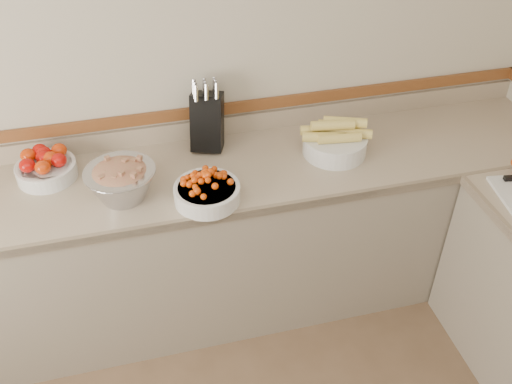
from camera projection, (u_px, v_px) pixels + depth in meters
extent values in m
plane|color=beige|center=(150.00, 70.00, 2.67)|extent=(4.00, 0.00, 4.00)
cube|color=tan|center=(167.00, 182.00, 2.68)|extent=(4.00, 0.65, 0.04)
cube|color=gray|center=(175.00, 251.00, 2.96)|extent=(4.00, 0.63, 0.86)
cube|color=#806D56|center=(176.00, 225.00, 2.44)|extent=(4.00, 0.02, 0.04)
cube|color=tan|center=(158.00, 135.00, 2.88)|extent=(4.00, 0.02, 0.10)
cube|color=brown|center=(156.00, 118.00, 2.81)|extent=(4.00, 0.02, 0.06)
cube|color=black|center=(207.00, 122.00, 2.80)|extent=(0.20, 0.22, 0.30)
cylinder|color=silver|center=(196.00, 93.00, 2.65)|extent=(0.03, 0.04, 0.08)
cylinder|color=silver|center=(206.00, 92.00, 2.66)|extent=(0.03, 0.04, 0.08)
cylinder|color=silver|center=(217.00, 91.00, 2.67)|extent=(0.03, 0.04, 0.08)
cylinder|color=silver|center=(195.00, 90.00, 2.68)|extent=(0.03, 0.04, 0.08)
cylinder|color=silver|center=(205.00, 89.00, 2.69)|extent=(0.03, 0.04, 0.08)
cylinder|color=silver|center=(215.00, 88.00, 2.70)|extent=(0.03, 0.04, 0.08)
cylinder|color=silver|center=(194.00, 87.00, 2.70)|extent=(0.03, 0.04, 0.08)
cylinder|color=silver|center=(204.00, 86.00, 2.71)|extent=(0.03, 0.04, 0.08)
cylinder|color=silver|center=(214.00, 85.00, 2.72)|extent=(0.03, 0.04, 0.08)
cylinder|color=silver|center=(47.00, 171.00, 2.65)|extent=(0.28, 0.28, 0.07)
torus|color=silver|center=(45.00, 165.00, 2.64)|extent=(0.28, 0.28, 0.01)
cylinder|color=white|center=(45.00, 165.00, 2.64)|extent=(0.24, 0.24, 0.01)
ellipsoid|color=#B80C07|center=(27.00, 165.00, 2.57)|extent=(0.07, 0.07, 0.06)
ellipsoid|color=red|center=(43.00, 167.00, 2.56)|extent=(0.07, 0.07, 0.06)
ellipsoid|color=#B80C07|center=(59.00, 160.00, 2.60)|extent=(0.07, 0.07, 0.06)
ellipsoid|color=red|center=(28.00, 155.00, 2.63)|extent=(0.07, 0.07, 0.06)
ellipsoid|color=#B80C07|center=(43.00, 157.00, 2.62)|extent=(0.07, 0.07, 0.06)
ellipsoid|color=red|center=(59.00, 150.00, 2.67)|extent=(0.07, 0.07, 0.06)
ellipsoid|color=#B80C07|center=(40.00, 151.00, 2.66)|extent=(0.07, 0.07, 0.06)
ellipsoid|color=red|center=(51.00, 158.00, 2.61)|extent=(0.07, 0.07, 0.06)
ellipsoid|color=#B80C07|center=(44.00, 153.00, 2.65)|extent=(0.07, 0.07, 0.06)
cylinder|color=silver|center=(207.00, 193.00, 2.52)|extent=(0.29, 0.29, 0.08)
torus|color=silver|center=(207.00, 188.00, 2.50)|extent=(0.30, 0.30, 0.01)
cylinder|color=white|center=(207.00, 188.00, 2.50)|extent=(0.26, 0.26, 0.01)
sphere|color=#D13F07|center=(192.00, 194.00, 2.42)|extent=(0.03, 0.03, 0.03)
sphere|color=#D13F07|center=(195.00, 176.00, 2.49)|extent=(0.03, 0.03, 0.03)
sphere|color=#D13F07|center=(210.00, 174.00, 2.49)|extent=(0.03, 0.03, 0.03)
sphere|color=#D13F07|center=(202.00, 173.00, 2.49)|extent=(0.03, 0.03, 0.03)
sphere|color=#D13F07|center=(223.00, 174.00, 2.52)|extent=(0.03, 0.03, 0.03)
sphere|color=#D13F07|center=(217.00, 178.00, 2.46)|extent=(0.03, 0.03, 0.03)
sphere|color=#D13F07|center=(218.00, 172.00, 2.52)|extent=(0.03, 0.03, 0.03)
sphere|color=#D13F07|center=(224.00, 181.00, 2.48)|extent=(0.03, 0.03, 0.03)
sphere|color=#D13F07|center=(216.00, 175.00, 2.50)|extent=(0.03, 0.03, 0.03)
sphere|color=#D13F07|center=(200.00, 176.00, 2.47)|extent=(0.03, 0.03, 0.03)
sphere|color=#D13F07|center=(206.00, 176.00, 2.46)|extent=(0.03, 0.03, 0.03)
sphere|color=#D13F07|center=(206.00, 185.00, 2.43)|extent=(0.03, 0.03, 0.03)
sphere|color=#D13F07|center=(215.00, 186.00, 2.44)|extent=(0.03, 0.03, 0.03)
sphere|color=#D13F07|center=(191.00, 183.00, 2.46)|extent=(0.03, 0.03, 0.03)
sphere|color=#D13F07|center=(206.00, 174.00, 2.48)|extent=(0.03, 0.03, 0.03)
sphere|color=#D13F07|center=(214.00, 174.00, 2.50)|extent=(0.03, 0.03, 0.03)
sphere|color=#D13F07|center=(204.00, 173.00, 2.48)|extent=(0.03, 0.03, 0.03)
sphere|color=#D13F07|center=(205.00, 181.00, 2.45)|extent=(0.03, 0.03, 0.03)
sphere|color=#D13F07|center=(187.00, 180.00, 2.48)|extent=(0.03, 0.03, 0.03)
sphere|color=#D13F07|center=(213.00, 179.00, 2.45)|extent=(0.03, 0.03, 0.03)
sphere|color=#D13F07|center=(220.00, 175.00, 2.50)|extent=(0.03, 0.03, 0.03)
sphere|color=#D13F07|center=(201.00, 180.00, 2.46)|extent=(0.03, 0.03, 0.03)
sphere|color=#D13F07|center=(227.00, 178.00, 2.50)|extent=(0.03, 0.03, 0.03)
sphere|color=#D13F07|center=(205.00, 188.00, 2.43)|extent=(0.03, 0.03, 0.03)
sphere|color=#D13F07|center=(214.00, 169.00, 2.56)|extent=(0.03, 0.03, 0.03)
sphere|color=#D13F07|center=(206.00, 174.00, 2.48)|extent=(0.03, 0.03, 0.03)
sphere|color=#D13F07|center=(208.00, 198.00, 2.40)|extent=(0.03, 0.03, 0.03)
sphere|color=#D13F07|center=(229.00, 184.00, 2.47)|extent=(0.03, 0.03, 0.03)
sphere|color=#D13F07|center=(198.00, 177.00, 2.48)|extent=(0.03, 0.03, 0.03)
sphere|color=#D13F07|center=(198.00, 179.00, 2.47)|extent=(0.03, 0.03, 0.03)
sphere|color=#D13F07|center=(201.00, 169.00, 2.55)|extent=(0.03, 0.03, 0.03)
sphere|color=#D13F07|center=(204.00, 172.00, 2.52)|extent=(0.03, 0.03, 0.03)
sphere|color=#D13F07|center=(193.00, 175.00, 2.49)|extent=(0.03, 0.03, 0.03)
sphere|color=#D13F07|center=(205.00, 181.00, 2.45)|extent=(0.03, 0.03, 0.03)
sphere|color=#D13F07|center=(204.00, 175.00, 2.47)|extent=(0.03, 0.03, 0.03)
sphere|color=#D13F07|center=(188.00, 181.00, 2.47)|extent=(0.03, 0.03, 0.03)
sphere|color=#D13F07|center=(208.00, 175.00, 2.46)|extent=(0.03, 0.03, 0.03)
sphere|color=#D13F07|center=(216.00, 173.00, 2.51)|extent=(0.03, 0.03, 0.03)
sphere|color=#D13F07|center=(205.00, 178.00, 2.46)|extent=(0.03, 0.03, 0.03)
cylinder|color=silver|center=(335.00, 145.00, 2.81)|extent=(0.31, 0.31, 0.09)
torus|color=silver|center=(335.00, 138.00, 2.78)|extent=(0.32, 0.32, 0.01)
cylinder|color=#DDC25C|center=(324.00, 137.00, 2.74)|extent=(0.21, 0.10, 0.05)
cylinder|color=#DDC25C|center=(339.00, 138.00, 2.73)|extent=(0.21, 0.07, 0.05)
cylinder|color=#DDC25C|center=(350.00, 133.00, 2.77)|extent=(0.21, 0.13, 0.05)
cylinder|color=#DDC25C|center=(322.00, 130.00, 2.79)|extent=(0.21, 0.09, 0.05)
cylinder|color=#DDC25C|center=(339.00, 126.00, 2.81)|extent=(0.21, 0.14, 0.05)
cylinder|color=#DDC25C|center=(333.00, 125.00, 2.73)|extent=(0.21, 0.08, 0.05)
cylinder|color=#DDC25C|center=(345.00, 122.00, 2.76)|extent=(0.21, 0.12, 0.05)
cylinder|color=#B2B2BA|center=(122.00, 184.00, 2.51)|extent=(0.31, 0.31, 0.15)
torus|color=#B2B2BA|center=(119.00, 172.00, 2.47)|extent=(0.32, 0.32, 0.01)
ellipsoid|color=#AC1339|center=(120.00, 174.00, 2.48)|extent=(0.26, 0.26, 0.08)
cube|color=#AC1339|center=(125.00, 161.00, 2.49)|extent=(0.03, 0.03, 0.02)
cube|color=#8CB156|center=(125.00, 162.00, 2.50)|extent=(0.03, 0.03, 0.02)
cube|color=#AC1339|center=(119.00, 159.00, 2.53)|extent=(0.02, 0.02, 0.02)
cube|color=#8CB156|center=(134.00, 175.00, 2.41)|extent=(0.03, 0.03, 0.02)
cube|color=#AC1339|center=(139.00, 158.00, 2.50)|extent=(0.03, 0.03, 0.02)
cube|color=#8CB156|center=(104.00, 169.00, 2.48)|extent=(0.03, 0.03, 0.02)
cube|color=#AC1339|center=(140.00, 169.00, 2.44)|extent=(0.03, 0.03, 0.02)
cube|color=#8CB156|center=(101.00, 178.00, 2.41)|extent=(0.03, 0.03, 0.02)
cube|color=#AC1339|center=(134.00, 161.00, 2.51)|extent=(0.03, 0.03, 0.02)
cube|color=#8CB156|center=(121.00, 174.00, 2.41)|extent=(0.03, 0.03, 0.02)
cube|color=#AC1339|center=(115.00, 177.00, 2.41)|extent=(0.03, 0.03, 0.02)
cube|color=#8CB156|center=(107.00, 159.00, 2.50)|extent=(0.03, 0.03, 0.02)
cube|color=#AC1339|center=(108.00, 172.00, 2.44)|extent=(0.03, 0.03, 0.02)
cube|color=#8CB156|center=(121.00, 168.00, 2.47)|extent=(0.03, 0.03, 0.02)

